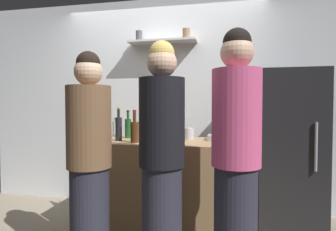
% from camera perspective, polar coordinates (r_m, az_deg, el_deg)
% --- Properties ---
extents(back_wall_assembly, '(4.80, 0.32, 2.60)m').
position_cam_1_polar(back_wall_assembly, '(3.58, -0.96, 2.62)').
color(back_wall_assembly, white).
rests_on(back_wall_assembly, ground).
extents(refrigerator, '(0.63, 0.67, 1.62)m').
position_cam_1_polar(refrigerator, '(3.20, 23.10, -6.32)').
color(refrigerator, black).
rests_on(refrigerator, ground).
extents(counter, '(1.49, 0.73, 0.92)m').
position_cam_1_polar(counter, '(2.91, 0.00, -14.12)').
color(counter, '#9E7A51').
rests_on(counter, ground).
extents(baking_pan, '(0.34, 0.24, 0.05)m').
position_cam_1_polar(baking_pan, '(2.90, 11.46, -4.42)').
color(baking_pan, gray).
rests_on(baking_pan, counter).
extents(utensil_holder, '(0.12, 0.12, 0.22)m').
position_cam_1_polar(utensil_holder, '(2.90, 4.23, -3.68)').
color(utensil_holder, '#B2B2B7').
rests_on(utensil_holder, counter).
extents(wine_bottle_pale_glass, '(0.07, 0.07, 0.29)m').
position_cam_1_polar(wine_bottle_pale_glass, '(2.90, -12.79, -2.83)').
color(wine_bottle_pale_glass, '#B2BFB2').
rests_on(wine_bottle_pale_glass, counter).
extents(wine_bottle_dark_glass, '(0.07, 0.07, 0.33)m').
position_cam_1_polar(wine_bottle_dark_glass, '(2.83, -9.98, -2.50)').
color(wine_bottle_dark_glass, black).
rests_on(wine_bottle_dark_glass, counter).
extents(wine_bottle_green_glass, '(0.07, 0.07, 0.30)m').
position_cam_1_polar(wine_bottle_green_glass, '(3.06, -8.10, -2.41)').
color(wine_bottle_green_glass, '#19471E').
rests_on(wine_bottle_green_glass, counter).
extents(wine_bottle_amber_glass, '(0.08, 0.08, 0.31)m').
position_cam_1_polar(wine_bottle_amber_glass, '(2.66, -6.79, -3.11)').
color(wine_bottle_amber_glass, '#472814').
rests_on(wine_bottle_amber_glass, counter).
extents(water_bottle_plastic, '(0.08, 0.08, 0.21)m').
position_cam_1_polar(water_bottle_plastic, '(3.25, -10.50, -2.54)').
color(water_bottle_plastic, silver).
rests_on(water_bottle_plastic, counter).
extents(person_brown_jacket, '(0.34, 0.34, 1.68)m').
position_cam_1_polar(person_brown_jacket, '(2.28, -15.67, -9.04)').
color(person_brown_jacket, '#262633').
rests_on(person_brown_jacket, ground).
extents(person_blonde, '(0.34, 0.34, 1.74)m').
position_cam_1_polar(person_blonde, '(2.11, -1.26, -8.88)').
color(person_blonde, '#262633').
rests_on(person_blonde, ground).
extents(person_pink_top, '(0.34, 0.34, 1.80)m').
position_cam_1_polar(person_pink_top, '(2.03, 13.62, -8.39)').
color(person_pink_top, '#262633').
rests_on(person_pink_top, ground).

